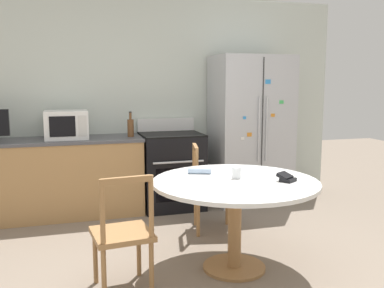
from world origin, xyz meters
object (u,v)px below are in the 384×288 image
(microwave, at_px, (66,125))
(refrigerator, at_px, (250,130))
(candle_glass, at_px, (236,174))
(dining_chair_far, at_px, (211,190))
(wallet, at_px, (286,178))
(dining_chair_left, at_px, (123,235))
(counter_bottle, at_px, (131,127))
(oven_range, at_px, (171,170))

(microwave, bearing_deg, refrigerator, -1.16)
(candle_glass, bearing_deg, dining_chair_far, 85.00)
(refrigerator, relative_size, microwave, 3.95)
(wallet, bearing_deg, microwave, 129.42)
(microwave, bearing_deg, dining_chair_left, -79.75)
(refrigerator, bearing_deg, dining_chair_far, -132.87)
(refrigerator, distance_m, candle_glass, 2.01)
(refrigerator, height_order, wallet, refrigerator)
(dining_chair_left, bearing_deg, microwave, 94.30)
(microwave, bearing_deg, candle_glass, -54.02)
(dining_chair_far, bearing_deg, refrigerator, 149.61)
(refrigerator, relative_size, counter_bottle, 6.32)
(refrigerator, xyz_separation_m, microwave, (-2.25, 0.05, 0.13))
(candle_glass, bearing_deg, refrigerator, 62.69)
(counter_bottle, bearing_deg, microwave, 177.44)
(dining_chair_left, bearing_deg, wallet, -7.13)
(dining_chair_left, relative_size, wallet, 5.26)
(microwave, xyz_separation_m, counter_bottle, (0.72, -0.03, -0.05))
(dining_chair_left, bearing_deg, oven_range, 60.83)
(counter_bottle, bearing_deg, dining_chair_left, -100.29)
(oven_range, height_order, counter_bottle, counter_bottle)
(dining_chair_far, bearing_deg, wallet, 26.46)
(counter_bottle, relative_size, dining_chair_far, 0.33)
(refrigerator, relative_size, dining_chair_left, 2.07)
(counter_bottle, xyz_separation_m, dining_chair_left, (-0.36, -1.98, -0.58))
(microwave, relative_size, dining_chair_far, 0.52)
(microwave, bearing_deg, dining_chair_far, -34.22)
(microwave, height_order, wallet, microwave)
(dining_chair_left, height_order, wallet, dining_chair_left)
(microwave, xyz_separation_m, candle_glass, (1.33, -1.83, -0.27))
(oven_range, bearing_deg, microwave, 178.97)
(refrigerator, bearing_deg, wallet, -106.12)
(refrigerator, bearing_deg, oven_range, 178.69)
(dining_chair_far, height_order, wallet, dining_chair_far)
(oven_range, xyz_separation_m, wallet, (0.46, -2.02, 0.31))
(dining_chair_left, distance_m, wallet, 1.36)
(candle_glass, relative_size, wallet, 0.54)
(oven_range, distance_m, candle_glass, 1.84)
(candle_glass, bearing_deg, counter_bottle, 108.62)
(counter_bottle, xyz_separation_m, candle_glass, (0.61, -1.80, -0.22))
(oven_range, relative_size, counter_bottle, 3.66)
(oven_range, distance_m, microwave, 1.35)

